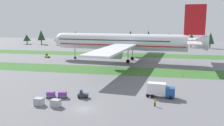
% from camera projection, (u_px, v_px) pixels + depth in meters
% --- Properties ---
extents(ground_plane, '(400.00, 400.00, 0.00)m').
position_uv_depth(ground_plane, '(84.00, 109.00, 52.74)').
color(ground_plane, slate).
extents(grass_strip_near, '(320.00, 15.99, 0.01)m').
position_uv_depth(grass_strip_near, '(118.00, 71.00, 93.21)').
color(grass_strip_near, '#336028').
rests_on(grass_strip_near, ground).
extents(grass_strip_far, '(320.00, 15.99, 0.01)m').
position_uv_depth(grass_strip_far, '(132.00, 55.00, 135.66)').
color(grass_strip_far, '#336028').
rests_on(grass_strip_far, ground).
extents(airliner, '(72.13, 88.95, 25.65)m').
position_uv_depth(airliner, '(125.00, 42.00, 112.77)').
color(airliner, silver).
rests_on(airliner, ground).
extents(baggage_tug, '(2.80, 1.76, 1.97)m').
position_uv_depth(baggage_tug, '(83.00, 95.00, 60.14)').
color(baggage_tug, '#2D333D').
rests_on(baggage_tug, ground).
extents(cargo_dolly_lead, '(2.44, 1.88, 1.55)m').
position_uv_depth(cargo_dolly_lead, '(62.00, 94.00, 60.20)').
color(cargo_dolly_lead, '#A3A3A8').
rests_on(cargo_dolly_lead, ground).
extents(cargo_dolly_second, '(2.44, 1.88, 1.55)m').
position_uv_depth(cargo_dolly_second, '(51.00, 94.00, 60.25)').
color(cargo_dolly_second, '#A3A3A8').
rests_on(cargo_dolly_second, ground).
extents(catering_truck, '(7.15, 2.99, 3.58)m').
position_uv_depth(catering_truck, '(160.00, 90.00, 60.53)').
color(catering_truck, '#1E4C8E').
rests_on(catering_truck, ground).
extents(pushback_tractor, '(2.71, 1.54, 1.97)m').
position_uv_depth(pushback_tractor, '(47.00, 56.00, 126.26)').
color(pushback_tractor, yellow).
rests_on(pushback_tractor, ground).
extents(ground_crew_marshaller, '(0.49, 0.36, 1.74)m').
position_uv_depth(ground_crew_marshaller, '(155.00, 102.00, 54.17)').
color(ground_crew_marshaller, black).
rests_on(ground_crew_marshaller, ground).
extents(ground_crew_loader, '(0.36, 0.55, 1.74)m').
position_uv_depth(ground_crew_loader, '(160.00, 91.00, 62.83)').
color(ground_crew_loader, black).
rests_on(ground_crew_loader, ground).
extents(uld_container_0, '(2.17, 1.81, 1.67)m').
position_uv_depth(uld_container_0, '(56.00, 103.00, 53.90)').
color(uld_container_0, '#A3A3A8').
rests_on(uld_container_0, ground).
extents(uld_container_1, '(2.05, 1.66, 1.67)m').
position_uv_depth(uld_container_1, '(39.00, 102.00, 54.94)').
color(uld_container_1, '#A3A3A8').
rests_on(uld_container_1, ground).
extents(taxiway_marker_0, '(0.44, 0.44, 0.45)m').
position_uv_depth(taxiway_marker_0, '(68.00, 70.00, 93.38)').
color(taxiway_marker_0, orange).
rests_on(taxiway_marker_0, ground).
extents(taxiway_marker_1, '(0.44, 0.44, 0.62)m').
position_uv_depth(taxiway_marker_1, '(182.00, 75.00, 83.95)').
color(taxiway_marker_1, orange).
rests_on(taxiway_marker_1, ground).
extents(taxiway_marker_2, '(0.44, 0.44, 0.45)m').
position_uv_depth(taxiway_marker_2, '(139.00, 74.00, 86.46)').
color(taxiway_marker_2, orange).
rests_on(taxiway_marker_2, ground).
extents(taxiway_marker_3, '(0.44, 0.44, 0.60)m').
position_uv_depth(taxiway_marker_3, '(145.00, 72.00, 88.95)').
color(taxiway_marker_3, orange).
rests_on(taxiway_marker_3, ground).
extents(distant_tree_line, '(193.49, 10.69, 11.88)m').
position_uv_depth(distant_tree_line, '(145.00, 37.00, 178.00)').
color(distant_tree_line, '#4C3823').
rests_on(distant_tree_line, ground).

